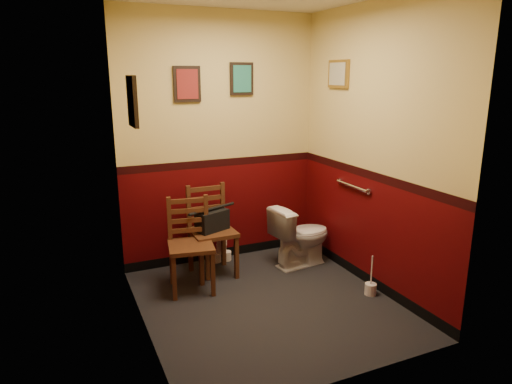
# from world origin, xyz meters

# --- Properties ---
(floor) EXTENTS (2.20, 2.40, 0.00)m
(floor) POSITION_xyz_m (0.00, 0.00, 0.00)
(floor) COLOR black
(floor) RESTS_ON ground
(wall_back) EXTENTS (2.20, 0.00, 2.70)m
(wall_back) POSITION_xyz_m (0.00, 1.20, 1.35)
(wall_back) COLOR #440406
(wall_back) RESTS_ON ground
(wall_front) EXTENTS (2.20, 0.00, 2.70)m
(wall_front) POSITION_xyz_m (0.00, -1.20, 1.35)
(wall_front) COLOR #440406
(wall_front) RESTS_ON ground
(wall_left) EXTENTS (0.00, 2.40, 2.70)m
(wall_left) POSITION_xyz_m (-1.10, 0.00, 1.35)
(wall_left) COLOR #440406
(wall_left) RESTS_ON ground
(wall_right) EXTENTS (0.00, 2.40, 2.70)m
(wall_right) POSITION_xyz_m (1.10, 0.00, 1.35)
(wall_right) COLOR #440406
(wall_right) RESTS_ON ground
(grab_bar) EXTENTS (0.05, 0.56, 0.06)m
(grab_bar) POSITION_xyz_m (1.07, 0.25, 0.95)
(grab_bar) COLOR silver
(grab_bar) RESTS_ON wall_right
(framed_print_back_a) EXTENTS (0.28, 0.04, 0.36)m
(framed_print_back_a) POSITION_xyz_m (-0.35, 1.18, 1.95)
(framed_print_back_a) COLOR black
(framed_print_back_a) RESTS_ON wall_back
(framed_print_back_b) EXTENTS (0.26, 0.04, 0.34)m
(framed_print_back_b) POSITION_xyz_m (0.25, 1.18, 2.00)
(framed_print_back_b) COLOR black
(framed_print_back_b) RESTS_ON wall_back
(framed_print_left) EXTENTS (0.04, 0.30, 0.38)m
(framed_print_left) POSITION_xyz_m (-1.08, 0.10, 1.85)
(framed_print_left) COLOR black
(framed_print_left) RESTS_ON wall_left
(framed_print_right) EXTENTS (0.04, 0.34, 0.28)m
(framed_print_right) POSITION_xyz_m (1.08, 0.60, 2.05)
(framed_print_right) COLOR olive
(framed_print_right) RESTS_ON wall_right
(toilet) EXTENTS (0.72, 0.46, 0.67)m
(toilet) POSITION_xyz_m (0.72, 0.65, 0.33)
(toilet) COLOR white
(toilet) RESTS_ON floor
(toilet_brush) EXTENTS (0.11, 0.11, 0.40)m
(toilet_brush) POSITION_xyz_m (0.98, -0.25, 0.06)
(toilet_brush) COLOR silver
(toilet_brush) RESTS_ON floor
(chair_left) EXTENTS (0.49, 0.49, 0.90)m
(chair_left) POSITION_xyz_m (-0.54, 0.59, 0.45)
(chair_left) COLOR #4C2A16
(chair_left) RESTS_ON floor
(chair_right) EXTENTS (0.44, 0.44, 0.94)m
(chair_right) POSITION_xyz_m (-0.25, 0.84, 0.47)
(chair_right) COLOR #4C2A16
(chair_right) RESTS_ON floor
(handbag) EXTENTS (0.37, 0.28, 0.24)m
(handbag) POSITION_xyz_m (-0.25, 0.79, 0.60)
(handbag) COLOR black
(handbag) RESTS_ON chair_right
(tp_stack) EXTENTS (0.24, 0.14, 0.31)m
(tp_stack) POSITION_xyz_m (-0.05, 1.09, 0.13)
(tp_stack) COLOR silver
(tp_stack) RESTS_ON floor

